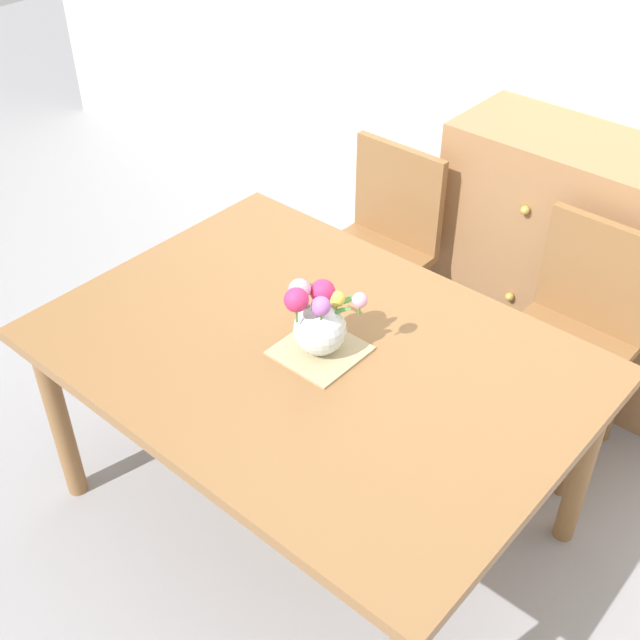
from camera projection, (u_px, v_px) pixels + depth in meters
name	position (u px, v px, depth m)	size (l,w,h in m)	color
ground_plane	(314.00, 511.00, 2.88)	(12.00, 12.00, 0.00)	#939399
back_wall	(600.00, 3.00, 2.96)	(7.00, 0.10, 2.80)	silver
dining_table	(313.00, 369.00, 2.46)	(1.59, 1.14, 0.75)	olive
chair_left	(380.00, 240.00, 3.32)	(0.42, 0.42, 0.90)	olive
chair_right	(575.00, 327.00, 2.87)	(0.42, 0.42, 0.90)	olive
dresser	(612.00, 275.00, 3.16)	(1.40, 0.47, 1.00)	#9E7047
placemat	(320.00, 351.00, 2.40)	(0.24, 0.24, 0.01)	tan
flower_vase	(319.00, 320.00, 2.33)	(0.24, 0.24, 0.25)	silver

